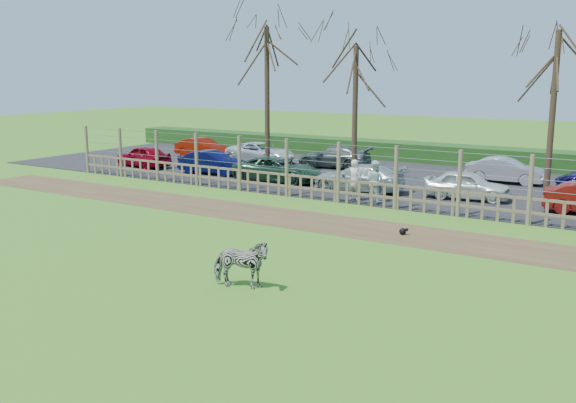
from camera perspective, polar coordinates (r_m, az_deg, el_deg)
The scene contains 21 objects.
ground at distance 19.93m, azimuth -6.27°, elevation -4.01°, with size 120.00×120.00×0.00m, color #72AA3F.
dirt_strip at distance 23.51m, azimuth 0.51°, elevation -1.54°, with size 34.00×2.80×0.01m, color brown.
asphalt at distance 32.30m, azimuth 9.82°, elevation 1.90°, with size 44.00×13.00×0.04m, color #232326.
hedge at distance 38.74m, azimuth 13.79°, elevation 4.11°, with size 46.00×2.00×1.10m, color #1E4716.
fence at distance 26.34m, azimuth 4.50°, elevation 1.62°, with size 30.16×0.16×2.50m.
tree_left at distance 33.15m, azimuth -1.89°, elevation 12.02°, with size 4.80×4.80×7.88m.
tree_mid at distance 31.77m, azimuth 6.03°, elevation 10.64°, with size 4.80×4.80×6.83m.
tree_right at distance 29.46m, azimuth 22.70°, elevation 10.50°, with size 4.80×4.80×7.35m.
zebra at distance 15.97m, azimuth -4.24°, elevation -5.56°, with size 0.68×1.50×1.26m, color gray.
visitor_a at distance 26.62m, azimuth 5.90°, elevation 1.91°, with size 0.63×0.41×1.72m, color silver.
visitor_b at distance 26.40m, azimuth 7.72°, elevation 1.78°, with size 0.84×0.65×1.72m, color silver.
crow at distance 21.53m, azimuth 10.20°, elevation -2.62°, with size 0.31×0.23×0.25m.
car_0 at distance 36.95m, azimuth -12.74°, elevation 3.95°, with size 1.42×3.52×1.20m, color maroon.
car_1 at distance 33.76m, azimuth -6.73°, elevation 3.47°, with size 1.27×3.64×1.20m, color #090E46.
car_2 at distance 31.11m, azimuth -0.97°, elevation 2.86°, with size 1.99×4.32×1.20m, color #234A30.
car_3 at distance 28.85m, azimuth 6.28°, elevation 2.12°, with size 1.68×4.13×1.20m, color #ACBBBA.
car_4 at distance 27.87m, azimuth 15.65°, elevation 1.42°, with size 1.42×3.52×1.20m, color white.
car_7 at distance 40.34m, azimuth -7.64°, elevation 4.74°, with size 1.27×3.64×1.20m, color #931806.
car_8 at distance 37.63m, azimuth -2.47°, elevation 4.36°, with size 1.99×4.32×1.20m, color silver.
car_9 at distance 35.84m, azimuth 4.11°, elevation 3.98°, with size 1.68×4.13×1.20m, color #53605C.
car_11 at distance 32.54m, azimuth 18.77°, elevation 2.63°, with size 1.27×3.64×1.20m, color #B5AFBA.
Camera 1 is at (11.95, -15.04, 5.30)m, focal length 40.00 mm.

